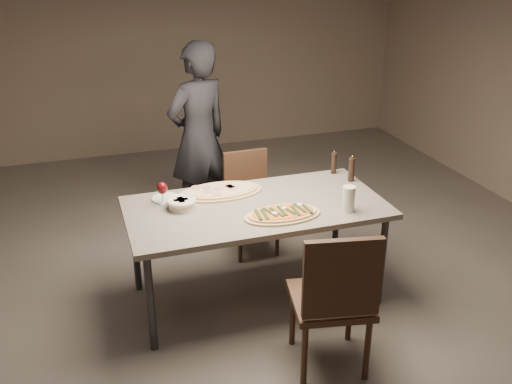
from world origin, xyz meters
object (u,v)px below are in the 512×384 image
object	(u,v)px
bread_basket	(181,203)
chair_near	(335,295)
ham_pizza	(221,191)
diner	(198,138)
dining_table	(256,212)
carafe	(349,199)
chair_far	(249,196)
zucchini_pizza	(283,214)
pepper_mill_left	(334,163)

from	to	relation	value
bread_basket	chair_near	bearing A→B (deg)	-56.12
ham_pizza	diner	xyz separation A→B (m)	(0.07, 1.03, 0.08)
dining_table	carafe	size ratio (longest dim) A/B	9.98
ham_pizza	chair_near	bearing A→B (deg)	-50.68
dining_table	diner	xyz separation A→B (m)	(-0.11, 1.31, 0.16)
chair_far	diner	distance (m)	0.73
ham_pizza	chair_far	size ratio (longest dim) A/B	0.74
dining_table	chair_near	distance (m)	0.94
ham_pizza	carafe	distance (m)	0.94
dining_table	chair_far	distance (m)	0.81
zucchini_pizza	pepper_mill_left	xyz separation A→B (m)	(0.66, 0.60, 0.07)
zucchini_pizza	bread_basket	xyz separation A→B (m)	(-0.62, 0.33, 0.03)
bread_basket	pepper_mill_left	xyz separation A→B (m)	(1.28, 0.27, 0.04)
bread_basket	diner	world-z (taller)	diner
zucchini_pizza	bread_basket	world-z (taller)	bread_basket
zucchini_pizza	ham_pizza	size ratio (longest dim) A/B	0.86
dining_table	chair_near	world-z (taller)	chair_near
carafe	chair_far	bearing A→B (deg)	109.77
chair_far	bread_basket	bearing A→B (deg)	41.70
bread_basket	chair_near	xyz separation A→B (m)	(0.69, -1.03, -0.24)
chair_near	diner	xyz separation A→B (m)	(-0.29, 2.22, 0.30)
pepper_mill_left	chair_near	size ratio (longest dim) A/B	0.19
chair_far	dining_table	bearing A→B (deg)	74.62
chair_far	diner	xyz separation A→B (m)	(-0.30, 0.55, 0.38)
dining_table	bread_basket	world-z (taller)	bread_basket
bread_basket	chair_near	world-z (taller)	chair_near
pepper_mill_left	dining_table	bearing A→B (deg)	-153.79
zucchini_pizza	diner	xyz separation A→B (m)	(-0.22, 1.53, 0.08)
zucchini_pizza	chair_far	distance (m)	1.03
carafe	ham_pizza	bearing A→B (deg)	142.77
pepper_mill_left	diner	bearing A→B (deg)	133.50
dining_table	diner	distance (m)	1.32
pepper_mill_left	chair_far	bearing A→B (deg)	146.94
zucchini_pizza	chair_far	world-z (taller)	chair_far
dining_table	zucchini_pizza	world-z (taller)	zucchini_pizza
zucchini_pizza	bread_basket	size ratio (longest dim) A/B	2.60
carafe	dining_table	bearing A→B (deg)	153.22
dining_table	bread_basket	xyz separation A→B (m)	(-0.51, 0.11, 0.10)
diner	chair_near	bearing A→B (deg)	73.84
pepper_mill_left	chair_far	size ratio (longest dim) A/B	0.22
carafe	diner	bearing A→B (deg)	112.92
ham_pizza	chair_far	distance (m)	0.67
bread_basket	chair_near	distance (m)	1.26
ham_pizza	chair_far	bearing A→B (deg)	74.83
bread_basket	carafe	xyz separation A→B (m)	(1.07, -0.39, 0.05)
dining_table	diner	bearing A→B (deg)	94.70
pepper_mill_left	diner	xyz separation A→B (m)	(-0.88, 0.93, 0.01)
pepper_mill_left	carafe	distance (m)	0.70
chair_far	diner	world-z (taller)	diner
bread_basket	pepper_mill_left	size ratio (longest dim) A/B	1.10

